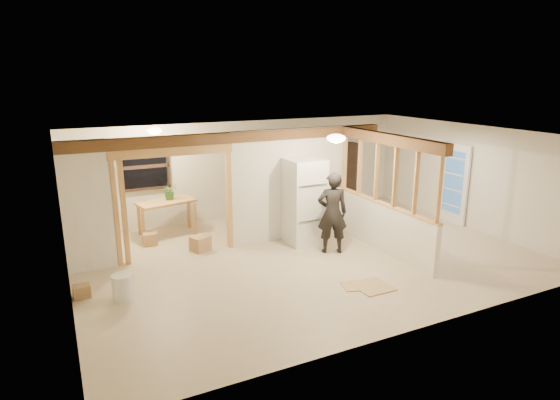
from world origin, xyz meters
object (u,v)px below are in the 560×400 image
refrigerator (304,201)px  woman (332,213)px  shop_vac (86,234)px  work_table (167,218)px  bookshelf (341,174)px

refrigerator → woman: bearing=-74.3°
woman → shop_vac: (-4.63, 2.57, -0.56)m
refrigerator → shop_vac: bearing=158.1°
work_table → shop_vac: 1.78m
bookshelf → woman: bearing=-126.0°
shop_vac → bookshelf: bookshelf is taller
bookshelf → shop_vac: bearing=-175.8°
woman → work_table: size_ratio=1.33×
woman → shop_vac: size_ratio=2.86×
refrigerator → work_table: (-2.62, 1.86, -0.54)m
woman → bookshelf: size_ratio=0.97×
shop_vac → bookshelf: size_ratio=0.34×
work_table → shop_vac: bearing=170.8°
work_table → bookshelf: bookshelf is taller
refrigerator → woman: size_ratio=1.10×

